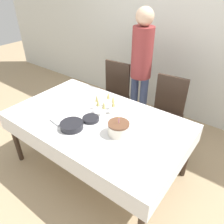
% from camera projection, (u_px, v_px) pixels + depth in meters
% --- Properties ---
extents(ground_plane, '(12.00, 12.00, 0.00)m').
position_uv_depth(ground_plane, '(99.00, 166.00, 2.74)').
color(ground_plane, tan).
extents(wall_back, '(8.00, 0.05, 2.70)m').
position_uv_depth(wall_back, '(172.00, 29.00, 3.19)').
color(wall_back, silver).
rests_on(wall_back, ground_plane).
extents(dining_table, '(1.93, 1.16, 0.72)m').
position_uv_depth(dining_table, '(97.00, 126.00, 2.41)').
color(dining_table, white).
rests_on(dining_table, ground_plane).
extents(dining_chair_far_left, '(0.46, 0.46, 0.97)m').
position_uv_depth(dining_chair_far_left, '(114.00, 92.00, 3.28)').
color(dining_chair_far_left, '#38281E').
rests_on(dining_chair_far_left, ground_plane).
extents(dining_chair_far_right, '(0.46, 0.46, 0.97)m').
position_uv_depth(dining_chair_far_right, '(166.00, 110.00, 2.84)').
color(dining_chair_far_right, '#38281E').
rests_on(dining_chair_far_right, ground_plane).
extents(birthday_cake, '(0.21, 0.21, 0.20)m').
position_uv_depth(birthday_cake, '(119.00, 128.00, 2.10)').
color(birthday_cake, silver).
rests_on(birthday_cake, dining_table).
extents(champagne_tray, '(0.34, 0.34, 0.18)m').
position_uv_depth(champagne_tray, '(106.00, 105.00, 2.44)').
color(champagne_tray, silver).
rests_on(champagne_tray, dining_table).
extents(plate_stack_main, '(0.23, 0.23, 0.06)m').
position_uv_depth(plate_stack_main, '(72.00, 125.00, 2.20)').
color(plate_stack_main, black).
rests_on(plate_stack_main, dining_table).
extents(plate_stack_dessert, '(0.18, 0.18, 0.03)m').
position_uv_depth(plate_stack_dessert, '(91.00, 119.00, 2.32)').
color(plate_stack_dessert, black).
rests_on(plate_stack_dessert, dining_table).
extents(cake_knife, '(0.30, 0.03, 0.00)m').
position_uv_depth(cake_knife, '(112.00, 144.00, 2.01)').
color(cake_knife, silver).
rests_on(cake_knife, dining_table).
extents(fork_pile, '(0.18, 0.09, 0.02)m').
position_uv_depth(fork_pile, '(56.00, 122.00, 2.29)').
color(fork_pile, silver).
rests_on(fork_pile, dining_table).
extents(napkin_pile, '(0.15, 0.15, 0.01)m').
position_uv_depth(napkin_pile, '(63.00, 117.00, 2.37)').
color(napkin_pile, white).
rests_on(napkin_pile, dining_table).
extents(person_standing, '(0.28, 0.28, 1.73)m').
position_uv_depth(person_standing, '(141.00, 62.00, 2.91)').
color(person_standing, '#3F4C72').
rests_on(person_standing, ground_plane).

